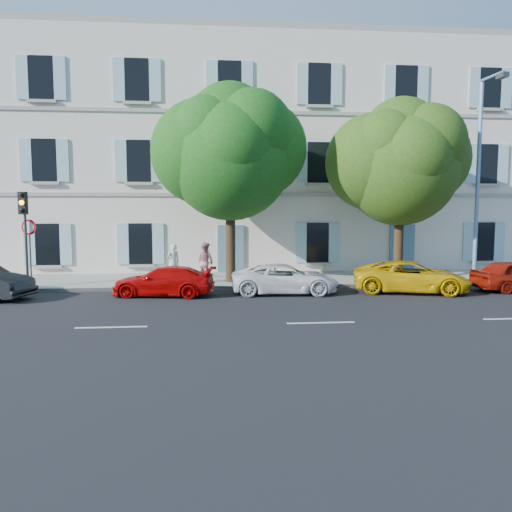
{
  "coord_description": "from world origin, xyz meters",
  "views": [
    {
      "loc": [
        -3.2,
        -18.08,
        3.35
      ],
      "look_at": [
        -1.35,
        2.0,
        1.4
      ],
      "focal_mm": 35.0,
      "sensor_mm": 36.0,
      "label": 1
    }
  ],
  "objects": [
    {
      "name": "traffic_light",
      "position": [
        -10.58,
        2.56,
        2.92
      ],
      "size": [
        0.34,
        0.43,
        3.83
      ],
      "color": "#383A3D",
      "rests_on": "sidewalk"
    },
    {
      "name": "pedestrian_b",
      "position": [
        -3.43,
        3.5,
        1.01
      ],
      "size": [
        1.06,
        1.04,
        1.72
      ],
      "primitive_type": "imported",
      "rotation": [
        0.0,
        0.0,
        2.42
      ],
      "color": "#BA777E",
      "rests_on": "sidewalk"
    },
    {
      "name": "kerb",
      "position": [
        0.0,
        2.28,
        0.08
      ],
      "size": [
        36.0,
        0.16,
        0.16
      ],
      "primitive_type": "cube",
      "color": "#9E998E",
      "rests_on": "ground"
    },
    {
      "name": "building",
      "position": [
        0.0,
        10.2,
        6.0
      ],
      "size": [
        28.0,
        7.0,
        12.0
      ],
      "primitive_type": "cube",
      "color": "silver",
      "rests_on": "ground"
    },
    {
      "name": "road_sign",
      "position": [
        -10.5,
        2.84,
        2.12
      ],
      "size": [
        0.62,
        0.2,
        2.74
      ],
      "color": "#383A3D",
      "rests_on": "sidewalk"
    },
    {
      "name": "car_red_coupe",
      "position": [
        -4.99,
        0.99,
        0.56
      ],
      "size": [
        4.1,
        2.21,
        1.13
      ],
      "primitive_type": "imported",
      "rotation": [
        0.0,
        0.0,
        4.54
      ],
      "color": "#B10505",
      "rests_on": "ground"
    },
    {
      "name": "car_white_coupe",
      "position": [
        -0.3,
        1.08,
        0.58
      ],
      "size": [
        4.28,
        2.15,
        1.16
      ],
      "primitive_type": "imported",
      "rotation": [
        0.0,
        0.0,
        1.52
      ],
      "color": "white",
      "rests_on": "ground"
    },
    {
      "name": "pedestrian_a",
      "position": [
        -4.84,
        4.15,
        0.95
      ],
      "size": [
        0.7,
        0.62,
        1.6
      ],
      "primitive_type": "imported",
      "rotation": [
        0.0,
        0.0,
        3.65
      ],
      "color": "silver",
      "rests_on": "sidewalk"
    },
    {
      "name": "tree_right",
      "position": [
        5.03,
        3.07,
        5.05
      ],
      "size": [
        4.95,
        4.95,
        7.63
      ],
      "color": "#3A2819",
      "rests_on": "sidewalk"
    },
    {
      "name": "ground",
      "position": [
        0.0,
        0.0,
        0.0
      ],
      "size": [
        90.0,
        90.0,
        0.0
      ],
      "primitive_type": "plane",
      "color": "black"
    },
    {
      "name": "tree_left",
      "position": [
        -2.33,
        3.41,
        5.43
      ],
      "size": [
        5.3,
        5.3,
        8.21
      ],
      "color": "#3A2819",
      "rests_on": "sidewalk"
    },
    {
      "name": "car_yellow_supercar",
      "position": [
        4.75,
        0.91,
        0.63
      ],
      "size": [
        4.88,
        3.15,
        1.25
      ],
      "primitive_type": "imported",
      "rotation": [
        0.0,
        0.0,
        1.31
      ],
      "color": "#E6B209",
      "rests_on": "ground"
    },
    {
      "name": "street_lamp",
      "position": [
        8.28,
        2.41,
        5.01
      ],
      "size": [
        0.3,
        1.83,
        8.58
      ],
      "color": "#7293BF",
      "rests_on": "sidewalk"
    },
    {
      "name": "sidewalk",
      "position": [
        0.0,
        4.45,
        0.07
      ],
      "size": [
        36.0,
        4.5,
        0.15
      ],
      "primitive_type": "cube",
      "color": "#A09E96",
      "rests_on": "ground"
    }
  ]
}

